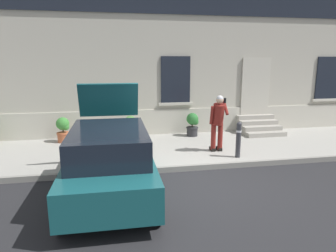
% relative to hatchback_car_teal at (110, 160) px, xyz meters
% --- Properties ---
extents(ground_plane, '(80.00, 80.00, 0.00)m').
position_rel_hatchback_car_teal_xyz_m(ground_plane, '(1.92, 0.17, -0.80)').
color(ground_plane, '#232326').
extents(sidewalk, '(24.00, 3.60, 0.15)m').
position_rel_hatchback_car_teal_xyz_m(sidewalk, '(1.92, 2.97, -0.72)').
color(sidewalk, '#99968E').
rests_on(sidewalk, ground).
extents(curb_edge, '(24.00, 0.12, 0.15)m').
position_rel_hatchback_car_teal_xyz_m(curb_edge, '(1.92, 1.11, -0.72)').
color(curb_edge, gray).
rests_on(curb_edge, ground).
extents(building_facade, '(24.00, 1.52, 7.50)m').
position_rel_hatchback_car_teal_xyz_m(building_facade, '(1.93, 5.46, 2.93)').
color(building_facade, '#B2AD9E').
rests_on(building_facade, ground).
extents(entrance_stoop, '(1.50, 1.28, 0.64)m').
position_rel_hatchback_car_teal_xyz_m(entrance_stoop, '(5.66, 4.29, -0.41)').
color(entrance_stoop, '#9E998E').
rests_on(entrance_stoop, sidewalk).
extents(hatchback_car_teal, '(1.83, 4.09, 2.34)m').
position_rel_hatchback_car_teal_xyz_m(hatchback_car_teal, '(0.00, 0.00, 0.00)').
color(hatchback_car_teal, '#165156').
rests_on(hatchback_car_teal, ground).
extents(bollard_near_person, '(0.15, 0.15, 1.04)m').
position_rel_hatchback_car_teal_xyz_m(bollard_near_person, '(3.61, 1.52, -0.09)').
color(bollard_near_person, '#333338').
rests_on(bollard_near_person, sidewalk).
extents(bollard_far_left, '(0.15, 0.15, 1.04)m').
position_rel_hatchback_car_teal_xyz_m(bollard_far_left, '(0.24, 1.52, -0.09)').
color(bollard_far_left, '#333338').
rests_on(bollard_far_left, sidewalk).
extents(person_on_phone, '(0.51, 0.51, 1.74)m').
position_rel_hatchback_car_teal_xyz_m(person_on_phone, '(3.22, 2.18, 0.35)').
color(person_on_phone, maroon).
rests_on(person_on_phone, sidewalk).
extents(planter_terracotta, '(0.44, 0.44, 0.86)m').
position_rel_hatchback_car_teal_xyz_m(planter_terracotta, '(-1.57, 4.21, -0.19)').
color(planter_terracotta, '#B25B38').
rests_on(planter_terracotta, sidewalk).
extents(planter_cream, '(0.44, 0.44, 0.86)m').
position_rel_hatchback_car_teal_xyz_m(planter_cream, '(0.72, 4.08, -0.19)').
color(planter_cream, beige).
rests_on(planter_cream, sidewalk).
extents(planter_charcoal, '(0.44, 0.44, 0.86)m').
position_rel_hatchback_car_teal_xyz_m(planter_charcoal, '(3.00, 4.24, -0.19)').
color(planter_charcoal, '#2D2D30').
rests_on(planter_charcoal, sidewalk).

